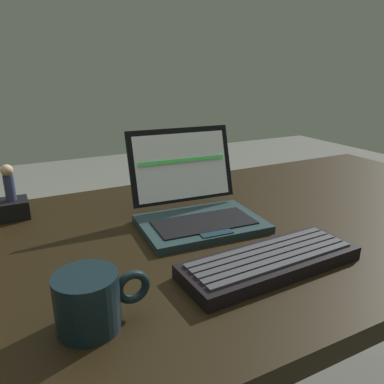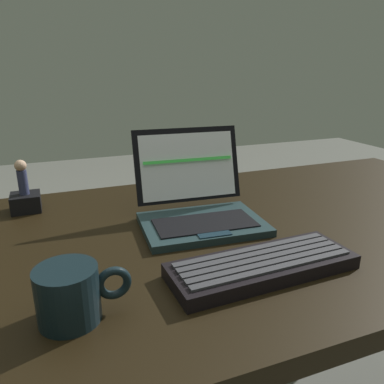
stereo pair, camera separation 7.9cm
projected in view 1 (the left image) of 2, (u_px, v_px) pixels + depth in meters
desk at (219, 263)px, 0.89m from camera, size 1.72×0.79×0.74m
laptop_front at (195, 205)px, 0.87m from camera, size 0.28×0.26×0.21m
external_keyboard at (271, 261)px, 0.67m from camera, size 0.34×0.13×0.03m
figurine_stand at (13, 209)px, 0.90m from camera, size 0.07×0.07×0.04m
figurine at (9, 181)px, 0.88m from camera, size 0.03×0.03×0.09m
coffee_mug at (90, 301)px, 0.51m from camera, size 0.14×0.09×0.08m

